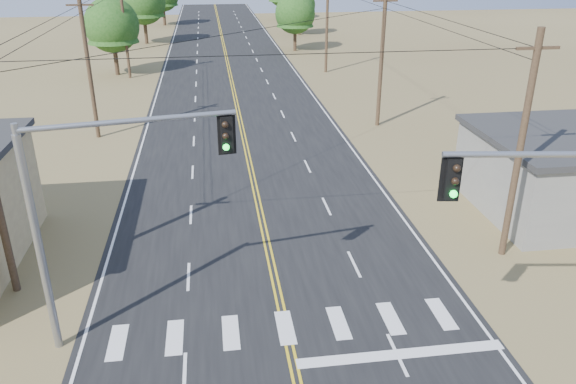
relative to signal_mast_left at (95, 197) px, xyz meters
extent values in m
cube|color=black|center=(6.09, 21.56, -5.47)|extent=(15.00, 200.00, 0.02)
cylinder|color=#4C3826|center=(-4.41, 23.56, -0.48)|extent=(0.30, 0.30, 10.00)
cube|color=#4C3826|center=(-4.41, 23.56, 3.72)|extent=(1.80, 0.12, 0.12)
cylinder|color=#4C3826|center=(-4.41, 43.56, -0.48)|extent=(0.30, 0.30, 10.00)
cylinder|color=#4C3826|center=(16.59, 3.56, -0.48)|extent=(0.30, 0.30, 10.00)
cube|color=#4C3826|center=(16.59, 3.56, 3.72)|extent=(1.80, 0.12, 0.12)
cylinder|color=#4C3826|center=(16.59, 23.56, -0.48)|extent=(0.30, 0.30, 10.00)
cube|color=#4C3826|center=(16.59, 23.56, 3.72)|extent=(1.80, 0.12, 0.12)
cylinder|color=#4C3826|center=(16.59, 43.56, -0.48)|extent=(0.30, 0.30, 10.00)
cylinder|color=gray|center=(-1.91, -0.31, -1.60)|extent=(0.27, 0.27, 7.77)
cylinder|color=gray|center=(-1.91, -0.31, 2.29)|extent=(0.20, 0.20, 0.67)
cylinder|color=gray|center=(1.36, 0.24, 2.40)|extent=(6.56, 1.28, 0.18)
cube|color=black|center=(4.30, 0.73, 1.67)|extent=(0.44, 0.39, 1.22)
sphere|color=black|center=(4.26, 0.53, 2.06)|extent=(0.22, 0.22, 0.22)
sphere|color=black|center=(4.26, 0.53, 1.67)|extent=(0.22, 0.22, 0.22)
sphere|color=#0CE533|center=(4.26, 0.53, 1.29)|extent=(0.22, 0.22, 0.22)
cylinder|color=gray|center=(13.15, -4.01, 2.23)|extent=(6.40, 1.04, 0.17)
cube|color=black|center=(10.28, -3.62, 1.52)|extent=(0.42, 0.37, 1.19)
sphere|color=black|center=(10.31, -3.81, 1.90)|extent=(0.22, 0.22, 0.22)
sphere|color=black|center=(10.31, -3.81, 1.52)|extent=(0.22, 0.22, 0.22)
sphere|color=#0CE533|center=(10.31, -3.81, 1.14)|extent=(0.22, 0.22, 0.22)
cylinder|color=#3F2D1E|center=(-5.91, 45.29, -3.79)|extent=(0.46, 0.46, 3.39)
cone|color=#1A4814|center=(-5.91, 45.29, 0.92)|extent=(5.27, 5.27, 6.03)
sphere|color=#1A4814|center=(-5.91, 45.29, -0.30)|extent=(5.65, 5.65, 5.65)
cylinder|color=#3F2D1E|center=(-4.62, 65.94, -3.64)|extent=(0.48, 0.48, 3.69)
sphere|color=#1A4814|center=(-4.62, 65.94, 0.16)|extent=(6.15, 6.15, 6.15)
cylinder|color=#3F2D1E|center=(-3.25, 85.49, -3.84)|extent=(0.50, 0.50, 3.28)
cylinder|color=#3F2D1E|center=(15.25, 57.27, -3.93)|extent=(0.43, 0.43, 3.10)
cone|color=#1A4814|center=(15.25, 57.27, 0.37)|extent=(4.82, 4.82, 5.50)
sphere|color=#1A4814|center=(15.25, 57.27, -0.75)|extent=(5.16, 5.16, 5.16)
cylinder|color=#3F2D1E|center=(18.07, 71.30, -4.04)|extent=(0.47, 0.47, 2.89)
sphere|color=#1A4814|center=(18.07, 71.30, -1.07)|extent=(4.81, 4.81, 4.81)
cylinder|color=#3F2D1E|center=(17.95, 90.27, -3.83)|extent=(0.49, 0.49, 3.30)
camera|label=1|loc=(3.84, -17.09, 7.43)|focal=35.00mm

